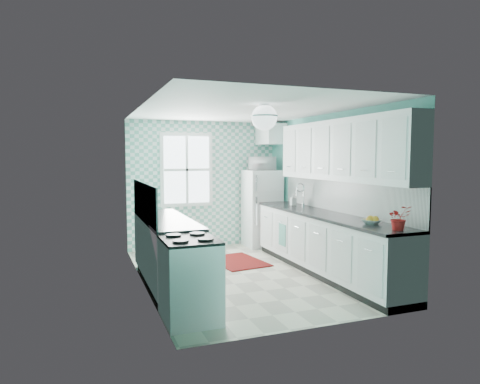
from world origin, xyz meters
name	(u,v)px	position (x,y,z in m)	size (l,w,h in m)	color
floor	(243,275)	(0.00, 0.00, -0.01)	(3.00, 4.40, 0.02)	beige
ceiling	(243,109)	(0.00, 0.00, 2.51)	(3.00, 4.40, 0.02)	white
wall_back	(203,184)	(0.00, 2.21, 1.25)	(3.00, 0.02, 2.50)	#59B8A8
wall_front	(319,211)	(0.00, -2.21, 1.25)	(3.00, 0.02, 2.50)	#59B8A8
wall_left	(142,197)	(-1.51, 0.00, 1.25)	(0.02, 4.40, 2.50)	#59B8A8
wall_right	(329,191)	(1.51, 0.00, 1.25)	(0.02, 4.40, 2.50)	#59B8A8
accent_wall	(204,185)	(0.00, 2.19, 1.25)	(3.00, 0.01, 2.50)	#66B09D
window	(187,170)	(-0.35, 2.16, 1.55)	(1.04, 0.05, 1.44)	white
backsplash_right	(341,196)	(1.49, -0.40, 1.20)	(0.02, 3.60, 0.51)	white
backsplash_left	(144,201)	(-1.49, -0.07, 1.20)	(0.02, 2.15, 0.51)	white
upper_cabinets_right	(341,150)	(1.33, -0.60, 1.90)	(0.33, 3.20, 0.90)	white
upper_cabinet_fridge	(271,134)	(1.30, 1.83, 2.25)	(0.40, 0.74, 0.40)	white
ceiling_light	(264,117)	(0.00, -0.80, 2.32)	(0.34, 0.34, 0.35)	silver
base_cabinets_right	(324,245)	(1.20, -0.40, 0.45)	(0.60, 3.60, 0.90)	white
countertop_right	(324,215)	(1.19, -0.40, 0.92)	(0.63, 3.60, 0.04)	black
base_cabinets_left	(166,253)	(-1.20, -0.07, 0.45)	(0.60, 2.15, 0.90)	white
countertop_left	(166,220)	(-1.19, -0.07, 0.92)	(0.63, 2.15, 0.04)	black
fridge	(262,208)	(1.11, 1.82, 0.77)	(0.67, 0.67, 1.54)	silver
stove	(190,278)	(-1.20, -1.50, 0.47)	(0.60, 0.75, 0.90)	white
sink	(296,207)	(1.20, 0.55, 0.93)	(0.43, 0.36, 0.53)	silver
rug	(237,261)	(0.19, 0.75, 0.01)	(0.77, 1.10, 0.02)	#640615
dish_towel	(282,235)	(0.89, 0.43, 0.48)	(0.02, 0.25, 0.37)	#62A694
fruit_bowl	(372,222)	(1.20, -1.52, 0.97)	(0.24, 0.24, 0.06)	white
potted_plant	(399,218)	(1.20, -2.02, 1.09)	(0.27, 0.23, 0.30)	red
soap_bottle	(293,200)	(1.25, 0.74, 1.04)	(0.09, 0.09, 0.20)	#ADBFC9
microwave	(262,163)	(1.11, 1.82, 1.67)	(0.48, 0.33, 0.27)	white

